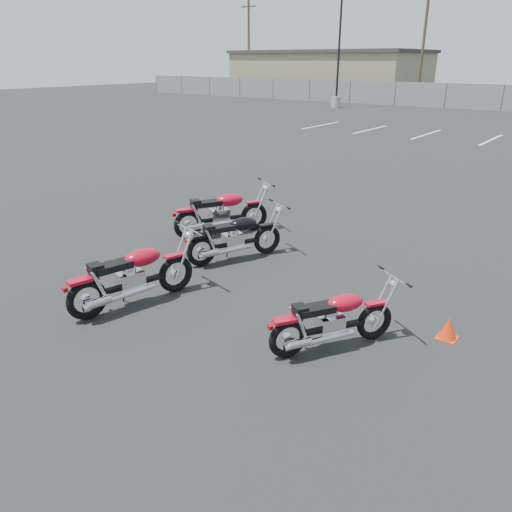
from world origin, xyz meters
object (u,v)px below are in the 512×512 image
Objects in this scene: motorcycle_front_red at (221,213)px; motorcycle_third_red at (133,276)px; motorcycle_rear_red at (333,320)px; motorcycle_second_black at (235,237)px.

motorcycle_front_red reaches higher than motorcycle_third_red.
motorcycle_second_black is at bearing 151.30° from motorcycle_rear_red.
motorcycle_rear_red is at bearing 13.78° from motorcycle_third_red.
motorcycle_second_black is 3.32m from motorcycle_rear_red.
motorcycle_third_red is 1.24× the size of motorcycle_rear_red.
motorcycle_front_red is 3.42m from motorcycle_third_red.
motorcycle_rear_red is (4.04, -2.52, -0.07)m from motorcycle_front_red.
motorcycle_second_black is at bearing -39.37° from motorcycle_front_red.
motorcycle_third_red is (1.08, -3.24, -0.01)m from motorcycle_front_red.
motorcycle_second_black is 1.12× the size of motorcycle_rear_red.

